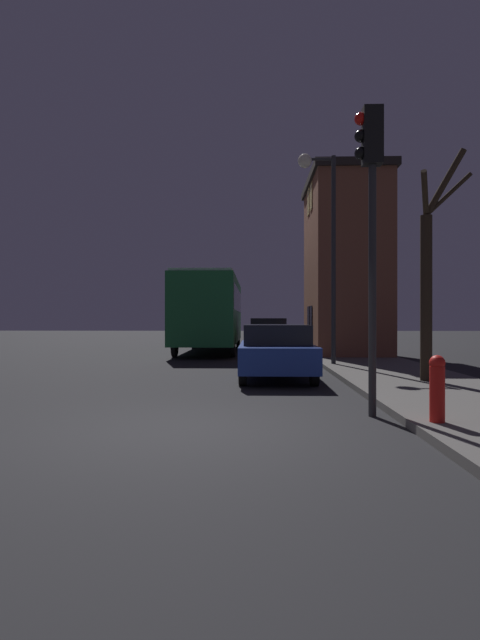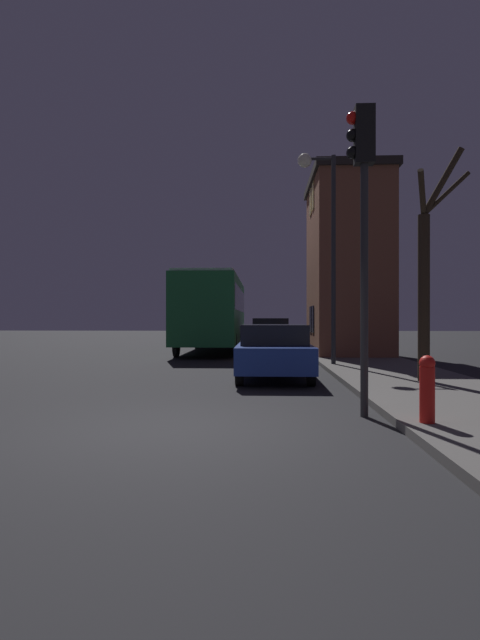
% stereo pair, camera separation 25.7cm
% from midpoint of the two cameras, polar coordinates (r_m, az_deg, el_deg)
% --- Properties ---
extents(ground_plane, '(120.00, 120.00, 0.00)m').
position_cam_midpoint_polar(ground_plane, '(7.03, -5.95, -12.39)').
color(ground_plane, black).
extents(brick_building, '(3.12, 5.48, 7.31)m').
position_cam_midpoint_polar(brick_building, '(21.35, 12.45, 6.21)').
color(brick_building, brown).
rests_on(brick_building, sidewalk).
extents(streetlamp, '(1.19, 0.44, 6.59)m').
position_cam_midpoint_polar(streetlamp, '(16.15, 9.80, 11.40)').
color(streetlamp, '#28282B').
rests_on(streetlamp, sidewalk).
extents(traffic_light, '(0.43, 0.24, 4.83)m').
position_cam_midpoint_polar(traffic_light, '(8.24, 14.71, 13.58)').
color(traffic_light, '#28282B').
rests_on(traffic_light, ground).
extents(bare_tree, '(1.35, 0.97, 5.16)m').
position_cam_midpoint_polar(bare_tree, '(12.03, 21.10, 4.58)').
color(bare_tree, '#2D2319').
rests_on(bare_tree, sidewalk).
extents(bus, '(2.55, 9.67, 3.45)m').
position_cam_midpoint_polar(bus, '(23.20, -2.78, 1.40)').
color(bus, '#1E6B33').
rests_on(bus, ground).
extents(car_near_lane, '(1.81, 4.18, 1.38)m').
position_cam_midpoint_polar(car_near_lane, '(12.73, 4.47, -3.50)').
color(car_near_lane, navy).
rests_on(car_near_lane, ground).
extents(car_mid_lane, '(1.78, 4.42, 1.57)m').
position_cam_midpoint_polar(car_mid_lane, '(23.01, 3.78, -1.66)').
color(car_mid_lane, black).
rests_on(car_mid_lane, ground).
extents(fire_hydrant, '(0.21, 0.21, 0.91)m').
position_cam_midpoint_polar(fire_hydrant, '(7.25, 21.57, -7.17)').
color(fire_hydrant, red).
rests_on(fire_hydrant, sidewalk).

